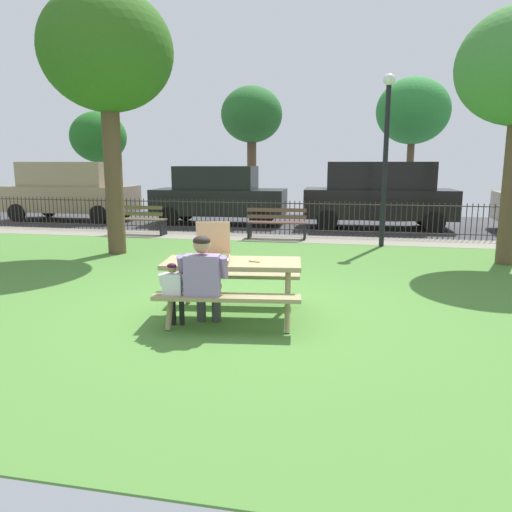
# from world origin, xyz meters

# --- Properties ---
(ground) EXTENTS (28.00, 11.41, 0.02)m
(ground) POSITION_xyz_m (0.00, 1.71, -0.01)
(ground) COLOR #4D8135
(cobblestone_walkway) EXTENTS (28.00, 1.40, 0.01)m
(cobblestone_walkway) POSITION_xyz_m (0.00, 6.71, -0.00)
(cobblestone_walkway) COLOR gray
(street_asphalt) EXTENTS (28.00, 6.13, 0.01)m
(street_asphalt) POSITION_xyz_m (0.00, 10.48, -0.01)
(street_asphalt) COLOR #38383D
(picnic_table_foreground) EXTENTS (1.98, 1.70, 0.79)m
(picnic_table_foreground) POSITION_xyz_m (0.01, -0.39, 0.60)
(picnic_table_foreground) COLOR #95885D
(picnic_table_foreground) RESTS_ON ground
(pizza_box_open) EXTENTS (0.55, 0.60, 0.51)m
(pizza_box_open) POSITION_xyz_m (-0.25, -0.43, 0.87)
(pizza_box_open) COLOR tan
(pizza_box_open) RESTS_ON picnic_table_foreground
(pizza_slice_on_table) EXTENTS (0.20, 0.23, 0.02)m
(pizza_slice_on_table) POSITION_xyz_m (0.34, -0.33, 0.78)
(pizza_slice_on_table) COLOR #E3CE49
(pizza_slice_on_table) RESTS_ON picnic_table_foreground
(adult_at_table) EXTENTS (0.63, 0.63, 1.19)m
(adult_at_table) POSITION_xyz_m (-0.21, -0.92, 0.66)
(adult_at_table) COLOR #414141
(adult_at_table) RESTS_ON ground
(child_at_table) EXTENTS (0.35, 0.34, 0.85)m
(child_at_table) POSITION_xyz_m (-0.58, -1.00, 0.51)
(child_at_table) COLOR black
(child_at_table) RESTS_ON ground
(iron_fence_streetside) EXTENTS (20.03, 0.03, 0.98)m
(iron_fence_streetside) POSITION_xyz_m (-0.00, 7.41, 0.50)
(iron_fence_streetside) COLOR #2D2823
(iron_fence_streetside) RESTS_ON ground
(park_bench_left) EXTENTS (1.60, 0.46, 0.85)m
(park_bench_left) POSITION_xyz_m (-4.57, 6.58, 0.42)
(park_bench_left) COLOR brown
(park_bench_left) RESTS_ON ground
(park_bench_center) EXTENTS (1.62, 0.52, 0.85)m
(park_bench_center) POSITION_xyz_m (-0.51, 6.58, 0.42)
(park_bench_center) COLOR brown
(park_bench_center) RESTS_ON ground
(lamp_post_walkway) EXTENTS (0.28, 0.28, 4.10)m
(lamp_post_walkway) POSITION_xyz_m (2.23, 5.91, 2.50)
(lamp_post_walkway) COLOR black
(lamp_post_walkway) RESTS_ON ground
(tree_midground_right) EXTENTS (2.84, 2.84, 5.68)m
(tree_midground_right) POSITION_xyz_m (-3.77, 3.71, 4.33)
(tree_midground_right) COLOR brown
(tree_midground_right) RESTS_ON ground
(parked_car_far_left) EXTENTS (4.60, 1.96, 2.08)m
(parked_car_far_left) POSITION_xyz_m (-8.48, 9.45, 1.10)
(parked_car_far_left) COLOR #988165
(parked_car_far_left) RESTS_ON ground
(parked_car_left) EXTENTS (4.47, 2.05, 1.94)m
(parked_car_left) POSITION_xyz_m (-2.97, 9.45, 1.01)
(parked_car_left) COLOR black
(parked_car_left) RESTS_ON ground
(parked_car_center) EXTENTS (4.67, 2.10, 2.08)m
(parked_car_center) POSITION_xyz_m (2.26, 9.45, 1.10)
(parked_car_center) COLOR black
(parked_car_center) RESTS_ON ground
(far_tree_left) EXTENTS (2.64, 2.64, 4.45)m
(far_tree_left) POSITION_xyz_m (-10.61, 15.47, 3.24)
(far_tree_left) COLOR brown
(far_tree_left) RESTS_ON ground
(far_tree_midleft) EXTENTS (2.72, 2.72, 5.38)m
(far_tree_midleft) POSITION_xyz_m (-3.12, 15.47, 4.08)
(far_tree_midleft) COLOR brown
(far_tree_midleft) RESTS_ON ground
(far_tree_center) EXTENTS (3.02, 3.02, 5.53)m
(far_tree_center) POSITION_xyz_m (3.74, 15.47, 4.14)
(far_tree_center) COLOR brown
(far_tree_center) RESTS_ON ground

